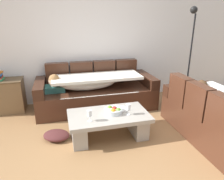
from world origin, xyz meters
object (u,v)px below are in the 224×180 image
object	(u,v)px
couch_along_wall	(95,92)
couch_near_window	(216,118)
crumpled_garment	(56,135)
wine_glass_near_left	(90,114)
coffee_table	(109,122)
fruit_bowl	(113,110)
wine_glass_near_right	(128,107)
open_magazine	(119,110)
side_cabinet	(5,96)
floor_lamp	(190,50)

from	to	relation	value
couch_along_wall	couch_near_window	world-z (taller)	same
couch_near_window	crumpled_garment	distance (m)	2.42
wine_glass_near_left	couch_near_window	bearing A→B (deg)	-8.76
coffee_table	fruit_bowl	xyz separation A→B (m)	(0.08, 0.02, 0.18)
fruit_bowl	crumpled_garment	bearing A→B (deg)	172.71
coffee_table	wine_glass_near_right	xyz separation A→B (m)	(0.28, -0.09, 0.26)
wine_glass_near_right	open_magazine	size ratio (longest dim) A/B	0.59
wine_glass_near_left	crumpled_garment	size ratio (longest dim) A/B	0.42
side_cabinet	floor_lamp	size ratio (longest dim) A/B	0.37
floor_lamp	side_cabinet	bearing A→B (deg)	174.79
open_magazine	side_cabinet	world-z (taller)	side_cabinet
couch_near_window	side_cabinet	world-z (taller)	couch_near_window
coffee_table	open_magazine	world-z (taller)	open_magazine
wine_glass_near_right	floor_lamp	size ratio (longest dim) A/B	0.09
open_magazine	side_cabinet	xyz separation A→B (m)	(-1.91, 1.28, -0.06)
floor_lamp	crumpled_garment	size ratio (longest dim) A/B	4.88
open_magazine	side_cabinet	size ratio (longest dim) A/B	0.39
couch_along_wall	open_magazine	xyz separation A→B (m)	(0.19, -1.05, 0.05)
coffee_table	wine_glass_near_left	distance (m)	0.43
coffee_table	fruit_bowl	world-z (taller)	fruit_bowl
side_cabinet	crumpled_garment	size ratio (longest dim) A/B	1.80
coffee_table	wine_glass_near_right	size ratio (longest dim) A/B	7.23
fruit_bowl	crumpled_garment	distance (m)	0.94
wine_glass_near_left	crumpled_garment	xyz separation A→B (m)	(-0.48, 0.28, -0.44)
fruit_bowl	floor_lamp	distance (m)	2.28
fruit_bowl	open_magazine	distance (m)	0.14
couch_near_window	open_magazine	xyz separation A→B (m)	(-1.36, 0.54, 0.05)
coffee_table	wine_glass_near_left	size ratio (longest dim) A/B	7.23
couch_near_window	side_cabinet	xyz separation A→B (m)	(-3.27, 1.82, -0.01)
couch_along_wall	floor_lamp	size ratio (longest dim) A/B	1.18
fruit_bowl	wine_glass_near_right	xyz separation A→B (m)	(0.20, -0.11, 0.07)
wine_glass_near_left	floor_lamp	xyz separation A→B (m)	(2.30, 1.19, 0.62)
side_cabinet	fruit_bowl	bearing A→B (deg)	-37.14
wine_glass_near_right	open_magazine	bearing A→B (deg)	114.81
open_magazine	side_cabinet	bearing A→B (deg)	134.39
crumpled_garment	coffee_table	bearing A→B (deg)	-9.10
wine_glass_near_left	wine_glass_near_right	world-z (taller)	same
coffee_table	crumpled_garment	xyz separation A→B (m)	(-0.79, 0.13, -0.18)
wine_glass_near_left	crumpled_garment	world-z (taller)	wine_glass_near_left
couch_along_wall	wine_glass_near_right	xyz separation A→B (m)	(0.28, -1.24, 0.16)
floor_lamp	wine_glass_near_right	bearing A→B (deg)	-146.67
fruit_bowl	side_cabinet	distance (m)	2.26
couch_along_wall	crumpled_garment	size ratio (longest dim) A/B	5.77
couch_near_window	side_cabinet	bearing A→B (deg)	60.95
fruit_bowl	wine_glass_near_left	bearing A→B (deg)	-156.66
couch_near_window	coffee_table	world-z (taller)	couch_near_window
coffee_table	open_magazine	bearing A→B (deg)	28.28
open_magazine	floor_lamp	bearing A→B (deg)	15.65
wine_glass_near_right	open_magazine	world-z (taller)	wine_glass_near_right
floor_lamp	open_magazine	bearing A→B (deg)	-152.57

